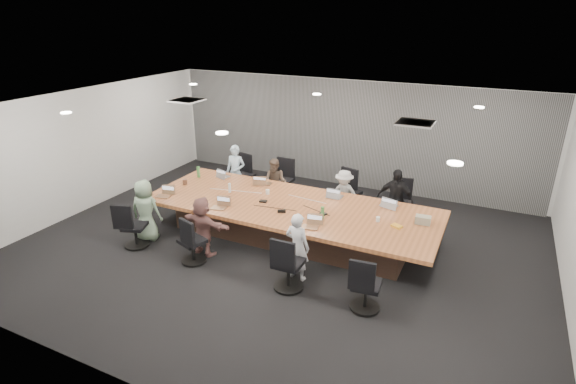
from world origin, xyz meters
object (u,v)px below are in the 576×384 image
at_px(bottle_clear, 230,188).
at_px(bottle_green_left, 198,172).
at_px(person_1, 275,183).
at_px(bottle_green_right, 322,213).
at_px(chair_1, 282,184).
at_px(person_5, 203,226).
at_px(snack_packet, 397,226).
at_px(chair_7, 366,289).
at_px(stapler, 282,211).
at_px(person_2, 344,195).
at_px(laptop_5, 219,208).
at_px(laptop_3, 389,205).
at_px(laptop_6, 310,227).
at_px(chair_6, 289,267).
at_px(laptop_2, 336,196).
at_px(chair_3, 397,206).
at_px(person_3, 395,199).
at_px(person_4, 146,210).
at_px(person_0, 236,172).
at_px(laptop_1, 264,184).
at_px(chair_5, 193,245).
at_px(laptop_4, 163,196).
at_px(chair_4, 135,230).
at_px(conference_table, 290,219).
at_px(person_6, 297,247).
at_px(chair_2, 348,196).
at_px(mug_brown, 185,182).
at_px(canvas_bag, 423,220).

bearing_deg(bottle_clear, bottle_green_left, 157.47).
bearing_deg(person_1, bottle_green_right, -46.36).
distance_m(chair_1, person_5, 3.06).
bearing_deg(snack_packet, chair_7, -92.65).
height_order(bottle_green_left, stapler, bottle_green_left).
height_order(person_2, laptop_5, person_2).
height_order(chair_1, laptop_3, chair_1).
height_order(person_1, laptop_6, person_1).
xyz_separation_m(chair_6, laptop_6, (-0.00, 0.90, 0.34)).
bearing_deg(laptop_2, laptop_5, 39.74).
height_order(chair_3, person_3, person_3).
distance_m(person_4, laptop_6, 3.43).
xyz_separation_m(person_0, stapler, (2.16, -1.79, 0.09)).
xyz_separation_m(chair_1, laptop_3, (2.87, -0.90, 0.31)).
bearing_deg(bottle_green_right, laptop_1, 148.75).
xyz_separation_m(chair_7, snack_packet, (0.07, 1.61, 0.39)).
relative_size(chair_5, laptop_1, 2.30).
relative_size(person_0, laptop_4, 4.63).
height_order(chair_1, stapler, chair_1).
height_order(laptop_3, bottle_green_right, bottle_green_right).
xyz_separation_m(person_4, bottle_green_right, (3.44, 1.02, 0.21)).
bearing_deg(laptop_5, bottle_clear, 95.58).
height_order(chair_4, laptop_1, laptop_1).
bearing_deg(conference_table, chair_3, 42.84).
relative_size(laptop_3, person_6, 0.26).
height_order(person_0, person_2, person_0).
relative_size(person_1, laptop_6, 3.88).
bearing_deg(person_6, chair_6, 96.35).
xyz_separation_m(laptop_3, snack_packet, (0.36, -0.89, 0.01)).
bearing_deg(person_4, conference_table, -164.80).
bearing_deg(laptop_3, laptop_1, 10.93).
bearing_deg(stapler, laptop_1, 106.62).
height_order(laptop_2, laptop_6, same).
distance_m(chair_5, laptop_3, 3.95).
relative_size(person_0, person_6, 1.09).
bearing_deg(conference_table, chair_7, -38.68).
bearing_deg(person_0, chair_6, -53.90).
bearing_deg(laptop_1, person_2, -177.05).
relative_size(laptop_4, bottle_clear, 1.44).
relative_size(person_5, bottle_green_left, 4.47).
height_order(person_0, snack_packet, person_0).
xyz_separation_m(chair_2, laptop_4, (-3.29, -2.50, 0.33)).
relative_size(bottle_green_left, stapler, 1.63).
bearing_deg(laptop_6, person_2, 79.77).
xyz_separation_m(laptop_6, mug_brown, (-3.43, 0.80, 0.05)).
xyz_separation_m(chair_2, bottle_green_left, (-3.34, -1.18, 0.45)).
xyz_separation_m(person_3, mug_brown, (-4.48, -1.35, 0.12)).
bearing_deg(laptop_2, laptop_4, 25.40).
xyz_separation_m(canvas_bag, snack_packet, (-0.40, -0.36, -0.05)).
distance_m(chair_1, person_6, 3.55).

